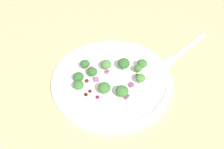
{
  "coord_description": "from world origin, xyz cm",
  "views": [
    {
      "loc": [
        5.23,
        -44.52,
        47.44
      ],
      "look_at": [
        -2.21,
        -2.81,
        2.7
      ],
      "focal_mm": 42.74,
      "sensor_mm": 36.0,
      "label": 1
    }
  ],
  "objects_px": {
    "plate": "(112,80)",
    "broccoli_floret_1": "(106,65)",
    "broccoli_floret_0": "(78,77)",
    "broccoli_floret_2": "(122,91)",
    "fork": "(183,51)"
  },
  "relations": [
    {
      "from": "plate",
      "to": "broccoli_floret_0",
      "type": "distance_m",
      "value": 0.08
    },
    {
      "from": "broccoli_floret_0",
      "to": "broccoli_floret_2",
      "type": "bearing_deg",
      "value": -14.12
    },
    {
      "from": "plate",
      "to": "broccoli_floret_1",
      "type": "bearing_deg",
      "value": 126.25
    },
    {
      "from": "plate",
      "to": "fork",
      "type": "xyz_separation_m",
      "value": [
        0.17,
        0.14,
        -0.01
      ]
    },
    {
      "from": "plate",
      "to": "fork",
      "type": "distance_m",
      "value": 0.22
    },
    {
      "from": "plate",
      "to": "broccoli_floret_1",
      "type": "height_order",
      "value": "broccoli_floret_1"
    },
    {
      "from": "plate",
      "to": "broccoli_floret_1",
      "type": "distance_m",
      "value": 0.04
    },
    {
      "from": "broccoli_floret_0",
      "to": "broccoli_floret_1",
      "type": "relative_size",
      "value": 0.98
    },
    {
      "from": "broccoli_floret_0",
      "to": "broccoli_floret_2",
      "type": "relative_size",
      "value": 0.87
    },
    {
      "from": "broccoli_floret_0",
      "to": "broccoli_floret_2",
      "type": "height_order",
      "value": "broccoli_floret_2"
    },
    {
      "from": "plate",
      "to": "broccoli_floret_1",
      "type": "xyz_separation_m",
      "value": [
        -0.02,
        0.03,
        0.02
      ]
    },
    {
      "from": "broccoli_floret_0",
      "to": "plate",
      "type": "bearing_deg",
      "value": 16.8
    },
    {
      "from": "broccoli_floret_0",
      "to": "broccoli_floret_1",
      "type": "xyz_separation_m",
      "value": [
        0.05,
        0.05,
        0.0
      ]
    },
    {
      "from": "broccoli_floret_1",
      "to": "broccoli_floret_0",
      "type": "bearing_deg",
      "value": -138.12
    },
    {
      "from": "broccoli_floret_0",
      "to": "fork",
      "type": "bearing_deg",
      "value": 34.2
    }
  ]
}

